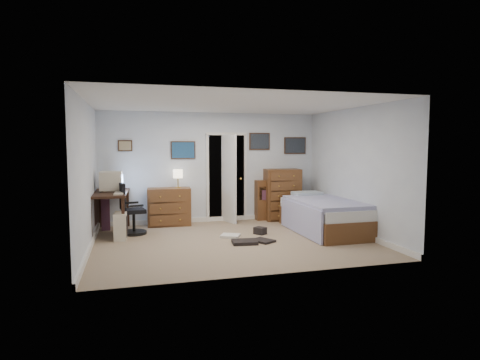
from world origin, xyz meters
name	(u,v)px	position (x,y,z in m)	size (l,w,h in m)	color
floor	(233,241)	(0.00, 0.00, -0.01)	(5.00, 4.00, 0.02)	gray
computer_desk	(105,202)	(-2.30, 1.26, 0.64)	(0.74, 1.48, 0.83)	black
crt_monitor	(111,181)	(-2.18, 1.41, 1.04)	(0.45, 0.42, 0.40)	beige
keyboard	(119,193)	(-2.02, 0.91, 0.85)	(0.17, 0.44, 0.03)	beige
pc_tower	(121,226)	(-2.00, 0.71, 0.25)	(0.25, 0.48, 0.50)	beige
office_chair	(131,215)	(-1.81, 1.06, 0.39)	(0.58, 0.58, 1.02)	black
media_stack	(105,210)	(-2.32, 1.62, 0.42)	(0.17, 0.17, 0.85)	maroon
low_dresser	(169,207)	(-1.00, 1.77, 0.41)	(0.93, 0.46, 0.83)	brown
table_lamp	(178,174)	(-0.80, 1.77, 1.12)	(0.22, 0.22, 0.40)	gold
doorway	(224,177)	(0.35, 2.27, 1.00)	(0.96, 1.12, 2.05)	black
tall_dresser	(282,194)	(1.64, 1.75, 0.60)	(0.82, 0.48, 1.20)	brown
headboard_bookcase	(277,198)	(1.55, 1.86, 0.50)	(1.04, 0.28, 0.94)	brown
bed	(324,215)	(1.98, 0.29, 0.34)	(1.21, 2.22, 0.72)	brown
wall_posters	(236,146)	(0.57, 1.98, 1.75)	(4.38, 0.04, 0.60)	#331E11
floor_clutter	(249,238)	(0.31, 0.03, 0.04)	(0.99, 0.99, 0.14)	silver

